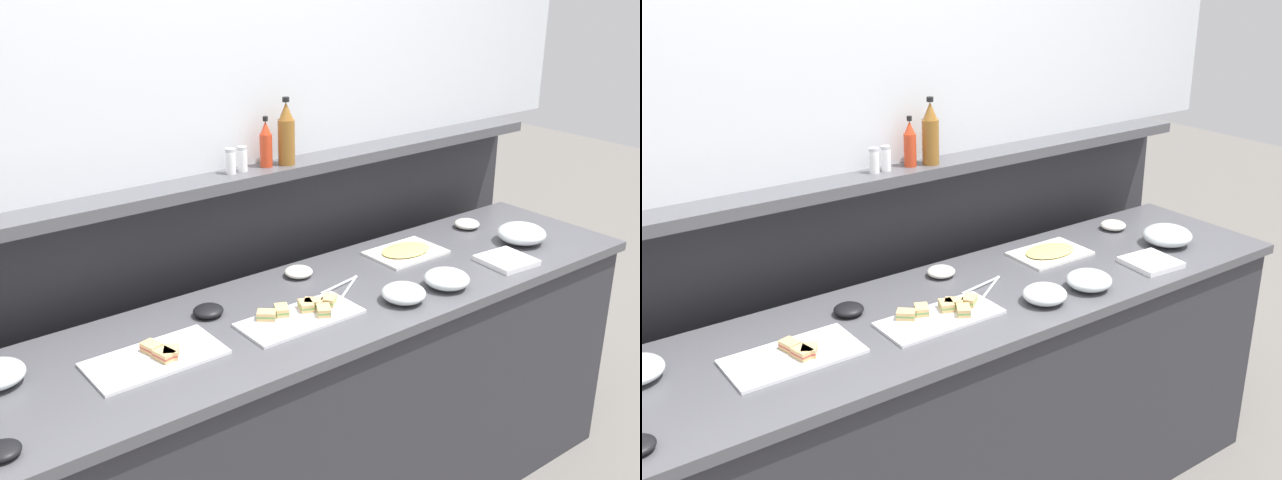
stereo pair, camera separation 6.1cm
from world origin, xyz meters
TOP-DOWN VIEW (x-y plane):
  - ground_plane at (0.00, 0.60)m, footprint 12.00×12.00m
  - buffet_counter at (0.00, 0.00)m, footprint 2.63×0.61m
  - back_ledge_unit at (0.00, 0.48)m, footprint 2.85×0.22m
  - sandwich_platter_rear at (-0.05, -0.06)m, footprint 0.38×0.17m
  - sandwich_platter_front at (-0.51, -0.02)m, footprint 0.37×0.20m
  - cold_cuts_platter at (0.56, 0.12)m, footprint 0.27×0.19m
  - glass_bowl_medium at (0.28, -0.16)m, footprint 0.14×0.14m
  - glass_bowl_small at (0.98, -0.06)m, footprint 0.18×0.18m
  - glass_bowl_extra at (0.46, -0.17)m, footprint 0.15×0.15m
  - condiment_bowl_teal at (0.13, 0.20)m, footprint 0.10×0.10m
  - condiment_bowl_red at (0.94, 0.17)m, footprint 0.10×0.10m
  - condiment_bowl_cream at (-0.27, 0.13)m, footprint 0.09×0.09m
  - serving_tongs at (0.19, 0.03)m, footprint 0.18×0.11m
  - napkin_stack at (0.78, -0.16)m, footprint 0.18×0.18m
  - hot_sauce_bottle at (0.14, 0.41)m, footprint 0.04×0.04m
  - vinegar_bottle_amber at (0.22, 0.39)m, footprint 0.06×0.06m
  - salt_shaker at (0.00, 0.41)m, footprint 0.03×0.03m
  - pepper_shaker at (0.05, 0.41)m, footprint 0.03×0.03m

SIDE VIEW (x-z plane):
  - ground_plane at x=0.00m, z-range 0.00..0.00m
  - buffet_counter at x=0.00m, z-range 0.00..0.90m
  - back_ledge_unit at x=0.00m, z-range 0.03..1.27m
  - serving_tongs at x=0.19m, z-range 0.90..0.91m
  - sandwich_platter_front at x=-0.51m, z-range 0.89..0.92m
  - cold_cuts_platter at x=0.56m, z-range 0.90..0.92m
  - napkin_stack at x=0.78m, z-range 0.90..0.92m
  - sandwich_platter_rear at x=-0.05m, z-range 0.89..0.93m
  - condiment_bowl_cream at x=-0.27m, z-range 0.90..0.93m
  - condiment_bowl_teal at x=0.13m, z-range 0.90..0.93m
  - condiment_bowl_red at x=0.94m, z-range 0.90..0.93m
  - glass_bowl_medium at x=0.28m, z-range 0.90..0.95m
  - glass_bowl_extra at x=0.46m, z-range 0.90..0.96m
  - glass_bowl_small at x=0.98m, z-range 0.89..0.97m
  - salt_shaker at x=0.00m, z-range 1.24..1.32m
  - pepper_shaker at x=0.05m, z-range 1.24..1.32m
  - hot_sauce_bottle at x=0.14m, z-range 1.23..1.40m
  - vinegar_bottle_amber at x=0.22m, z-range 1.22..1.46m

